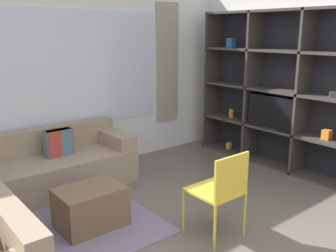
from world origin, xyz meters
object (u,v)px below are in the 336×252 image
at_px(shelving_unit, 278,91).
at_px(folding_chair, 221,187).
at_px(couch_main, 51,168).
at_px(ottoman, 91,207).

bearing_deg(shelving_unit, folding_chair, -156.75).
height_order(shelving_unit, folding_chair, shelving_unit).
relative_size(shelving_unit, couch_main, 1.28).
bearing_deg(ottoman, couch_main, 86.89).
bearing_deg(ottoman, shelving_unit, -0.71).
distance_m(couch_main, ottoman, 1.15).
bearing_deg(folding_chair, ottoman, -47.68).
height_order(shelving_unit, couch_main, shelving_unit).
distance_m(shelving_unit, ottoman, 3.19).
height_order(shelving_unit, ottoman, shelving_unit).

